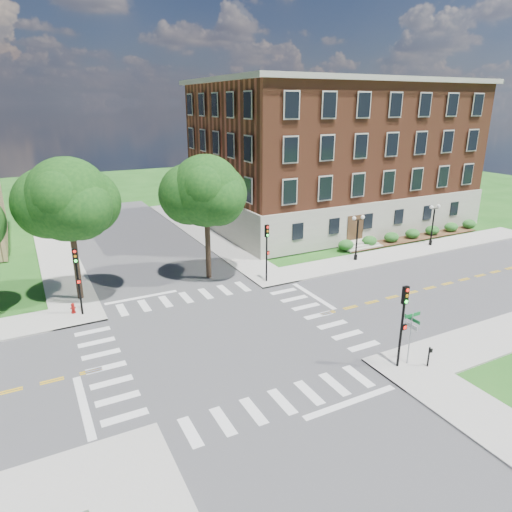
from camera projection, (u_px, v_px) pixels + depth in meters
name	position (u px, v px, depth m)	size (l,w,h in m)	color
ground	(224.00, 339.00, 28.68)	(160.00, 160.00, 0.00)	#1C4E16
road_ew	(224.00, 339.00, 28.68)	(90.00, 12.00, 0.01)	#3D3D3F
road_ns	(224.00, 339.00, 28.68)	(12.00, 90.00, 0.01)	#3D3D3F
sidewalk_ne	(299.00, 242.00, 48.32)	(34.00, 34.00, 0.12)	#9E9B93
crosswalk_east	(318.00, 315.00, 31.83)	(2.20, 10.20, 0.02)	silver
stop_bar_east	(313.00, 296.00, 35.05)	(0.40, 5.50, 0.00)	silver
main_building	(332.00, 153.00, 55.02)	(30.60, 22.40, 16.50)	#A19F8E
shrub_row	(412.00, 240.00, 49.57)	(18.00, 2.00, 1.30)	#1F521B
tree_c	(68.00, 200.00, 32.08)	(5.97, 5.97, 10.51)	black
tree_d	(206.00, 191.00, 36.29)	(5.77, 5.77, 10.22)	black
traffic_signal_se	(403.00, 316.00, 24.52)	(0.33, 0.36, 4.80)	black
traffic_signal_ne	(267.00, 246.00, 36.69)	(0.37, 0.43, 4.80)	black
traffic_signal_nw	(77.00, 273.00, 30.77)	(0.34, 0.38, 4.80)	black
twin_lamp_west	(357.00, 235.00, 42.06)	(1.36, 0.36, 4.23)	black
twin_lamp_east	(433.00, 222.00, 46.50)	(1.36, 0.36, 4.23)	black
street_sign_pole	(411.00, 328.00, 25.08)	(1.10, 1.10, 3.10)	gray
push_button_post	(429.00, 356.00, 25.24)	(0.14, 0.21, 1.20)	black
fire_hydrant	(73.00, 308.00, 31.84)	(0.35, 0.35, 0.75)	maroon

